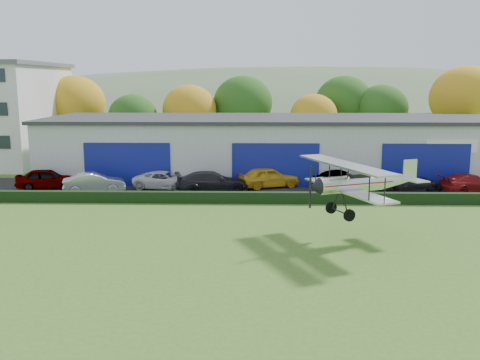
{
  "coord_description": "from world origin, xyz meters",
  "views": [
    {
      "loc": [
        3.18,
        -20.94,
        8.52
      ],
      "look_at": [
        2.42,
        10.47,
        2.72
      ],
      "focal_mm": 40.32,
      "sensor_mm": 36.0,
      "label": 1
    }
  ],
  "objects_px": {
    "car_3": "(212,182)",
    "car_6": "(409,183)",
    "car_0": "(47,179)",
    "car_5": "(344,180)",
    "hangar": "(273,146)",
    "car_2": "(165,180)",
    "car_1": "(94,183)",
    "car_7": "(469,183)",
    "biplane": "(360,181)",
    "car_4": "(269,177)"
  },
  "relations": [
    {
      "from": "car_0",
      "to": "car_2",
      "type": "height_order",
      "value": "car_0"
    },
    {
      "from": "car_1",
      "to": "biplane",
      "type": "bearing_deg",
      "value": -140.58
    },
    {
      "from": "car_4",
      "to": "car_7",
      "type": "height_order",
      "value": "car_4"
    },
    {
      "from": "car_6",
      "to": "car_0",
      "type": "bearing_deg",
      "value": 82.24
    },
    {
      "from": "car_7",
      "to": "hangar",
      "type": "bearing_deg",
      "value": 41.15
    },
    {
      "from": "car_2",
      "to": "car_5",
      "type": "relative_size",
      "value": 1.1
    },
    {
      "from": "hangar",
      "to": "car_6",
      "type": "xyz_separation_m",
      "value": [
        10.28,
        -7.82,
        -1.91
      ]
    },
    {
      "from": "car_4",
      "to": "car_0",
      "type": "bearing_deg",
      "value": 72.21
    },
    {
      "from": "car_6",
      "to": "car_7",
      "type": "height_order",
      "value": "car_7"
    },
    {
      "from": "car_3",
      "to": "car_4",
      "type": "relative_size",
      "value": 1.13
    },
    {
      "from": "car_5",
      "to": "car_6",
      "type": "bearing_deg",
      "value": -110.68
    },
    {
      "from": "biplane",
      "to": "hangar",
      "type": "bearing_deg",
      "value": 77.82
    },
    {
      "from": "car_3",
      "to": "car_7",
      "type": "xyz_separation_m",
      "value": [
        19.84,
        0.52,
        -0.09
      ]
    },
    {
      "from": "hangar",
      "to": "car_3",
      "type": "xyz_separation_m",
      "value": [
        -4.96,
        -8.31,
        -1.8
      ]
    },
    {
      "from": "car_1",
      "to": "car_7",
      "type": "distance_m",
      "value": 28.88
    },
    {
      "from": "car_1",
      "to": "car_2",
      "type": "relative_size",
      "value": 0.93
    },
    {
      "from": "biplane",
      "to": "car_4",
      "type": "bearing_deg",
      "value": 84.26
    },
    {
      "from": "car_2",
      "to": "car_1",
      "type": "bearing_deg",
      "value": 115.57
    },
    {
      "from": "car_0",
      "to": "car_6",
      "type": "height_order",
      "value": "car_0"
    },
    {
      "from": "hangar",
      "to": "car_1",
      "type": "relative_size",
      "value": 8.73
    },
    {
      "from": "car_0",
      "to": "biplane",
      "type": "relative_size",
      "value": 0.63
    },
    {
      "from": "car_6",
      "to": "car_7",
      "type": "xyz_separation_m",
      "value": [
        4.61,
        0.03,
        0.02
      ]
    },
    {
      "from": "car_2",
      "to": "car_4",
      "type": "height_order",
      "value": "car_4"
    },
    {
      "from": "hangar",
      "to": "car_7",
      "type": "bearing_deg",
      "value": -27.63
    },
    {
      "from": "car_2",
      "to": "car_5",
      "type": "bearing_deg",
      "value": -81.33
    },
    {
      "from": "car_3",
      "to": "car_6",
      "type": "height_order",
      "value": "car_3"
    },
    {
      "from": "car_2",
      "to": "car_5",
      "type": "height_order",
      "value": "car_5"
    },
    {
      "from": "car_2",
      "to": "car_6",
      "type": "distance_m",
      "value": 19.06
    },
    {
      "from": "car_0",
      "to": "car_1",
      "type": "xyz_separation_m",
      "value": [
        4.24,
        -1.46,
        -0.03
      ]
    },
    {
      "from": "car_1",
      "to": "car_6",
      "type": "bearing_deg",
      "value": -104.65
    },
    {
      "from": "car_3",
      "to": "car_4",
      "type": "distance_m",
      "value": 4.86
    },
    {
      "from": "car_4",
      "to": "car_3",
      "type": "bearing_deg",
      "value": 93.93
    },
    {
      "from": "car_7",
      "to": "car_6",
      "type": "bearing_deg",
      "value": 69.19
    },
    {
      "from": "hangar",
      "to": "car_5",
      "type": "xyz_separation_m",
      "value": [
        5.32,
        -7.16,
        -1.85
      ]
    },
    {
      "from": "car_0",
      "to": "car_4",
      "type": "height_order",
      "value": "car_4"
    },
    {
      "from": "car_0",
      "to": "car_5",
      "type": "height_order",
      "value": "car_0"
    },
    {
      "from": "car_2",
      "to": "car_5",
      "type": "xyz_separation_m",
      "value": [
        14.09,
        -0.09,
        0.06
      ]
    },
    {
      "from": "car_1",
      "to": "biplane",
      "type": "distance_m",
      "value": 21.7
    },
    {
      "from": "car_1",
      "to": "car_2",
      "type": "xyz_separation_m",
      "value": [
        5.21,
        1.55,
        -0.07
      ]
    },
    {
      "from": "car_3",
      "to": "biplane",
      "type": "height_order",
      "value": "biplane"
    },
    {
      "from": "hangar",
      "to": "car_6",
      "type": "relative_size",
      "value": 8.08
    },
    {
      "from": "car_3",
      "to": "car_7",
      "type": "relative_size",
      "value": 1.12
    },
    {
      "from": "car_7",
      "to": "biplane",
      "type": "distance_m",
      "value": 17.14
    },
    {
      "from": "hangar",
      "to": "car_3",
      "type": "bearing_deg",
      "value": -120.83
    },
    {
      "from": "car_2",
      "to": "car_5",
      "type": "distance_m",
      "value": 14.09
    },
    {
      "from": "car_5",
      "to": "car_3",
      "type": "bearing_deg",
      "value": 83.22
    },
    {
      "from": "car_7",
      "to": "car_0",
      "type": "bearing_deg",
      "value": 67.69
    },
    {
      "from": "car_7",
      "to": "biplane",
      "type": "height_order",
      "value": "biplane"
    },
    {
      "from": "hangar",
      "to": "biplane",
      "type": "distance_m",
      "value": 21.07
    },
    {
      "from": "car_4",
      "to": "biplane",
      "type": "bearing_deg",
      "value": 176.44
    }
  ]
}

